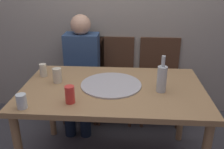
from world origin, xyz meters
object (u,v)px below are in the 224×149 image
object	(u,v)px
dining_table	(113,97)
wine_bottle	(162,78)
guest_in_sweater	(81,66)
chair_left	(84,72)
chair_middle	(114,73)
soda_can	(70,95)
wine_glass	(57,75)
tumbler_near	(22,101)
chair_right	(159,74)
tumbler_far	(43,70)
pizza_tray	(111,85)

from	to	relation	value
dining_table	wine_bottle	distance (m)	0.41
dining_table	guest_in_sweater	size ratio (longest dim) A/B	1.20
chair_left	chair_middle	distance (m)	0.34
soda_can	wine_glass	bearing A→B (deg)	118.48
tumbler_near	guest_in_sweater	size ratio (longest dim) A/B	0.08
chair_middle	guest_in_sweater	bearing A→B (deg)	24.08
chair_left	chair_right	world-z (taller)	same
tumbler_far	guest_in_sweater	distance (m)	0.57
wine_bottle	chair_middle	size ratio (longest dim) A/B	0.31
wine_glass	chair_left	xyz separation A→B (m)	(0.07, 0.77, -0.28)
soda_can	guest_in_sweater	size ratio (longest dim) A/B	0.10
dining_table	tumbler_far	bearing A→B (deg)	163.72
wine_glass	dining_table	bearing A→B (deg)	-7.64
pizza_tray	chair_middle	bearing A→B (deg)	91.93
chair_right	wine_bottle	bearing A→B (deg)	83.38
chair_middle	wine_bottle	bearing A→B (deg)	114.70
wine_glass	chair_right	distance (m)	1.23
tumbler_far	soda_can	world-z (taller)	soda_can
chair_left	guest_in_sweater	bearing A→B (deg)	90.00
tumbler_near	soda_can	distance (m)	0.31
dining_table	chair_middle	distance (m)	0.85
wine_glass	chair_right	world-z (taller)	chair_right
wine_bottle	soda_can	xyz separation A→B (m)	(-0.64, -0.22, -0.05)
wine_bottle	tumbler_far	bearing A→B (deg)	166.86
wine_glass	chair_middle	distance (m)	0.92
pizza_tray	guest_in_sweater	world-z (taller)	guest_in_sweater
tumbler_near	dining_table	bearing A→B (deg)	32.12
wine_bottle	guest_in_sweater	distance (m)	1.06
wine_glass	chair_right	bearing A→B (deg)	40.13
soda_can	dining_table	bearing A→B (deg)	44.07
chair_left	guest_in_sweater	size ratio (longest dim) A/B	0.77
wine_bottle	soda_can	world-z (taller)	wine_bottle
guest_in_sweater	tumbler_far	bearing A→B (deg)	66.06
tumbler_far	chair_right	distance (m)	1.29
wine_bottle	tumbler_near	world-z (taller)	wine_bottle
soda_can	chair_middle	size ratio (longest dim) A/B	0.14
dining_table	guest_in_sweater	bearing A→B (deg)	119.29
soda_can	guest_in_sweater	distance (m)	0.97
guest_in_sweater	chair_middle	bearing A→B (deg)	-155.92
pizza_tray	tumbler_far	distance (m)	0.61
pizza_tray	chair_right	size ratio (longest dim) A/B	0.53
wine_glass	soda_can	distance (m)	0.37
chair_middle	tumbler_far	bearing A→B (deg)	49.36
wine_glass	chair_middle	xyz separation A→B (m)	(0.41, 0.77, -0.28)
dining_table	pizza_tray	xyz separation A→B (m)	(-0.02, 0.03, 0.09)
chair_right	tumbler_near	bearing A→B (deg)	48.99
soda_can	chair_left	distance (m)	1.14
chair_right	guest_in_sweater	distance (m)	0.87
dining_table	wine_bottle	size ratio (longest dim) A/B	5.04
wine_bottle	chair_left	distance (m)	1.20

